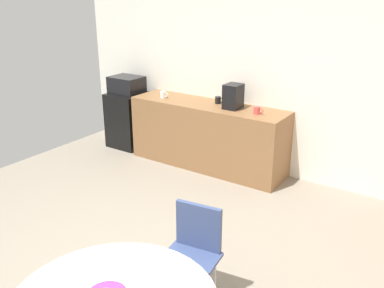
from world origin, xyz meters
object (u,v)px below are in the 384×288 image
Objects in this scene: microwave at (127,85)px; mug_white at (218,100)px; mini_fridge at (129,120)px; chair_navy at (193,245)px; coffee_maker at (233,96)px; mug_red at (257,110)px; mug_green at (163,95)px.

microwave is 1.57m from mug_white.
chair_navy is (2.84, -2.39, 0.10)m from mini_fridge.
microwave reaches higher than chair_navy.
mini_fridge is 1.95m from coffee_maker.
mug_white is 0.40× the size of coffee_maker.
coffee_maker is (-0.99, 2.39, 0.54)m from chair_navy.
microwave reaches higher than mini_fridge.
mug_red is 0.40× the size of coffee_maker.
microwave is at bearing 139.89° from chair_navy.
microwave is 1.85m from coffee_maker.
mug_green is 1.46m from mug_red.
mug_white reaches higher than mini_fridge.
mug_white is at bearing 3.62° from mini_fridge.
mug_white is (1.56, 0.10, 0.53)m from mini_fridge.
mug_white is at bearing 160.60° from coffee_maker.
mini_fridge is 6.55× the size of mug_red.
microwave reaches higher than mug_red.
coffee_maker is at bearing 0.00° from mini_fridge.
chair_navy is at bearing -75.18° from mug_red.
coffee_maker reaches higher than microwave.
mug_green is at bearing -5.79° from mini_fridge.
chair_navy is at bearing -67.47° from coffee_maker.
chair_navy is at bearing -48.13° from mug_green.
mini_fridge is 0.55m from microwave.
microwave is 0.77m from mug_green.
mug_green reaches higher than chair_navy.
mug_green is at bearing -179.22° from mug_red.
chair_navy is 6.43× the size of mug_green.
mug_white reaches higher than chair_navy.
mug_red is (1.46, 0.02, 0.00)m from mug_green.
mini_fridge is 0.93m from mug_green.
mug_white is at bearing 166.57° from mug_red.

